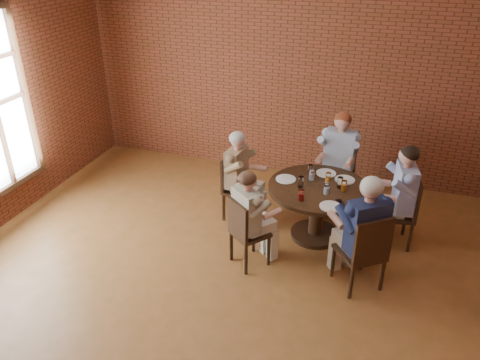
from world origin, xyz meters
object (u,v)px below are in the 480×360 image
(diner_b, at_px, (338,160))
(chair_d, at_px, (245,231))
(chair_b, at_px, (338,168))
(diner_e, at_px, (362,233))
(chair_a, at_px, (403,208))
(smartphone, at_px, (339,203))
(diner_c, at_px, (240,177))
(diner_d, at_px, (250,219))
(diner_a, at_px, (398,197))
(chair_c, at_px, (235,185))
(dining_table, at_px, (318,202))
(chair_e, at_px, (365,250))

(diner_b, bearing_deg, chair_d, -107.53)
(chair_b, xyz_separation_m, diner_e, (0.49, -1.88, 0.17))
(chair_a, height_order, smartphone, chair_a)
(diner_c, height_order, chair_d, diner_c)
(chair_d, bearing_deg, smartphone, -112.55)
(diner_d, bearing_deg, diner_a, -109.39)
(chair_a, relative_size, diner_d, 0.76)
(chair_a, relative_size, smartphone, 6.64)
(diner_a, bearing_deg, diner_b, -144.30)
(diner_b, relative_size, diner_d, 1.11)
(diner_c, distance_m, chair_d, 1.08)
(smartphone, bearing_deg, diner_c, 145.42)
(chair_c, relative_size, chair_d, 1.02)
(dining_table, xyz_separation_m, diner_e, (0.61, -0.80, 0.17))
(dining_table, bearing_deg, chair_d, -129.42)
(dining_table, xyz_separation_m, chair_b, (0.12, 1.09, -0.01))
(diner_b, xyz_separation_m, smartphone, (0.19, -1.32, 0.06))
(chair_c, distance_m, chair_d, 1.11)
(chair_a, xyz_separation_m, diner_b, (-0.94, 0.80, 0.18))
(diner_d, height_order, chair_e, diner_d)
(chair_d, distance_m, smartphone, 1.17)
(chair_b, distance_m, chair_d, 2.12)
(chair_a, relative_size, diner_b, 0.69)
(chair_c, distance_m, diner_e, 2.03)
(chair_a, height_order, chair_d, chair_a)
(diner_a, bearing_deg, dining_table, -90.00)
(smartphone, bearing_deg, chair_b, 81.15)
(chair_c, bearing_deg, smartphone, -100.76)
(dining_table, bearing_deg, diner_b, 83.80)
(diner_a, xyz_separation_m, diner_b, (-0.85, 0.82, 0.01))
(chair_d, distance_m, chair_e, 1.38)
(chair_e, distance_m, smartphone, 0.70)
(chair_c, bearing_deg, chair_d, -148.04)
(chair_d, bearing_deg, chair_e, -140.93)
(diner_c, xyz_separation_m, diner_e, (1.70, -0.94, 0.05))
(chair_b, relative_size, chair_d, 1.08)
(diner_a, relative_size, diner_d, 1.09)
(diner_a, distance_m, chair_b, 1.25)
(chair_a, height_order, diner_d, diner_d)
(chair_d, bearing_deg, diner_e, -137.71)
(diner_a, relative_size, diner_c, 1.06)
(chair_e, bearing_deg, diner_a, -143.13)
(diner_c, xyz_separation_m, chair_e, (1.76, -1.01, -0.12))
(diner_a, bearing_deg, diner_c, -99.44)
(smartphone, bearing_deg, chair_c, 146.00)
(chair_a, height_order, chair_b, chair_b)
(diner_c, distance_m, chair_e, 2.03)
(diner_d, xyz_separation_m, chair_e, (1.33, -0.07, -0.10))
(smartphone, bearing_deg, diner_e, -71.84)
(diner_a, height_order, diner_b, diner_b)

